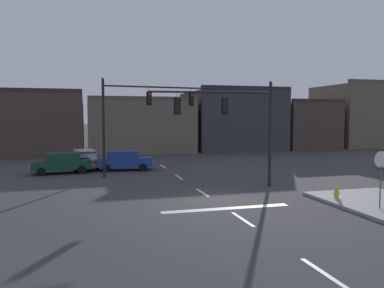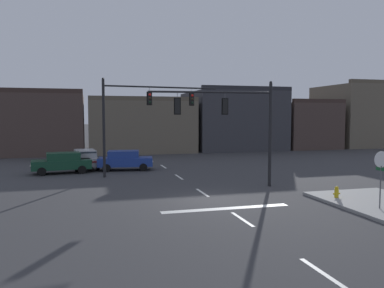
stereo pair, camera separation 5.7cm
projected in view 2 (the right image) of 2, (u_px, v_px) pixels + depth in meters
ground_plane at (213, 200)px, 20.52m from camera, size 400.00×400.00×0.00m
stop_bar_paint at (226, 208)px, 18.60m from camera, size 6.40×0.50×0.01m
lane_centreline at (202, 193)px, 22.45m from camera, size 0.16×26.40×0.01m
signal_mast_near_side at (235, 117)px, 23.85m from camera, size 7.72×0.93×6.63m
signal_mast_far_side at (139, 109)px, 28.71m from camera, size 8.92×1.12×7.20m
stop_sign at (381, 166)px, 17.86m from camera, size 0.76×0.64×2.83m
car_lot_nearside at (85, 159)px, 32.62m from camera, size 2.35×4.61×1.61m
car_lot_middle at (125, 160)px, 31.71m from camera, size 4.62×2.38×1.61m
car_lot_farside at (62, 162)px, 30.00m from camera, size 4.60×2.30×1.61m
fire_hydrant at (337, 194)px, 20.40m from camera, size 0.40×0.30×0.75m
building_row at (220, 122)px, 52.20m from camera, size 54.27×13.57×9.34m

